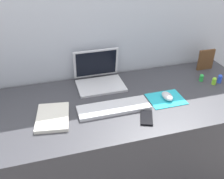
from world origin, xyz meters
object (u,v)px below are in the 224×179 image
at_px(toy_figurine_blue, 220,78).
at_px(toy_figurine_lime, 214,81).
at_px(mouse, 167,96).
at_px(picture_frame, 206,60).
at_px(laptop, 99,76).
at_px(toy_figurine_green, 202,77).
at_px(keyboard, 114,108).
at_px(notebook_pad, 53,117).
at_px(cell_phone, 146,118).

height_order(toy_figurine_blue, toy_figurine_lime, toy_figurine_blue).
relative_size(mouse, picture_frame, 0.64).
xyz_separation_m(laptop, toy_figurine_green, (0.67, -0.17, -0.03)).
distance_m(keyboard, notebook_pad, 0.34).
bearing_deg(mouse, toy_figurine_green, 23.27).
xyz_separation_m(picture_frame, toy_figurine_blue, (-0.02, -0.20, -0.04)).
relative_size(cell_phone, picture_frame, 0.85).
bearing_deg(picture_frame, cell_phone, -145.99).
distance_m(picture_frame, toy_figurine_lime, 0.22).
xyz_separation_m(keyboard, toy_figurine_lime, (0.71, 0.09, 0.02)).
bearing_deg(laptop, toy_figurine_green, -13.97).
height_order(notebook_pad, toy_figurine_blue, toy_figurine_blue).
relative_size(notebook_pad, picture_frame, 1.60).
height_order(laptop, toy_figurine_lime, laptop).
xyz_separation_m(laptop, cell_phone, (0.16, -0.44, -0.05)).
xyz_separation_m(keyboard, picture_frame, (0.78, 0.30, 0.06)).
distance_m(toy_figurine_blue, toy_figurine_lime, 0.05).
bearing_deg(toy_figurine_blue, keyboard, -172.80).
height_order(keyboard, toy_figurine_lime, toy_figurine_lime).
xyz_separation_m(laptop, mouse, (0.35, -0.30, -0.03)).
bearing_deg(notebook_pad, toy_figurine_lime, 12.93).
bearing_deg(cell_phone, notebook_pad, -174.74).
relative_size(laptop, mouse, 3.12).
bearing_deg(mouse, cell_phone, -143.65).
height_order(laptop, cell_phone, laptop).
bearing_deg(toy_figurine_lime, toy_figurine_green, 130.89).
relative_size(keyboard, picture_frame, 2.73).
bearing_deg(picture_frame, keyboard, -159.13).
relative_size(picture_frame, toy_figurine_lime, 2.96).
bearing_deg(mouse, laptop, 138.78).
bearing_deg(toy_figurine_green, toy_figurine_blue, -27.04).
relative_size(picture_frame, toy_figurine_blue, 2.54).
distance_m(keyboard, mouse, 0.34).
bearing_deg(toy_figurine_lime, toy_figurine_blue, 11.25).
bearing_deg(toy_figurine_green, keyboard, -167.23).
bearing_deg(toy_figurine_lime, mouse, -168.64).
bearing_deg(cell_phone, laptop, 130.58).
distance_m(laptop, notebook_pad, 0.45).
height_order(notebook_pad, picture_frame, picture_frame).
distance_m(notebook_pad, toy_figurine_green, 1.01).
bearing_deg(toy_figurine_blue, notebook_pad, -175.51).
xyz_separation_m(mouse, toy_figurine_blue, (0.42, 0.08, 0.01)).
xyz_separation_m(laptop, notebook_pad, (-0.33, -0.31, -0.04)).
bearing_deg(picture_frame, toy_figurine_green, -128.93).
height_order(keyboard, mouse, mouse).
xyz_separation_m(keyboard, notebook_pad, (-0.34, 0.01, 0.00)).
xyz_separation_m(mouse, notebook_pad, (-0.68, -0.00, -0.01)).
relative_size(cell_phone, toy_figurine_lime, 2.53).
bearing_deg(mouse, picture_frame, 32.95).
bearing_deg(keyboard, toy_figurine_blue, 7.20).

